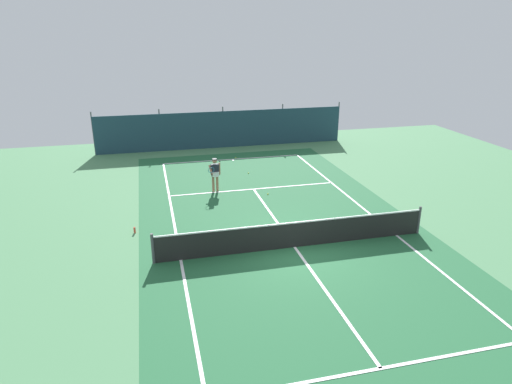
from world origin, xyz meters
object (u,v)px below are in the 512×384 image
object	(u,v)px
tennis_net	(295,234)
tennis_ball_midcourt	(236,158)
tennis_ball_near_player	(268,194)
tennis_ball_by_sideline	(248,173)
water_bottle	(135,230)
tennis_player	(215,173)
parked_car	(203,126)

from	to	relation	value
tennis_net	tennis_ball_midcourt	world-z (taller)	tennis_net
tennis_ball_near_player	tennis_ball_by_sideline	xyz separation A→B (m)	(-0.18, 3.41, 0.00)
tennis_net	water_bottle	world-z (taller)	tennis_net
tennis_ball_by_sideline	water_bottle	size ratio (longest dim) A/B	0.28
tennis_player	tennis_ball_by_sideline	xyz separation A→B (m)	(2.19, 2.36, -0.93)
tennis_player	parked_car	world-z (taller)	parked_car
tennis_ball_by_sideline	tennis_net	bearing A→B (deg)	-92.01
parked_car	water_bottle	xyz separation A→B (m)	(-4.73, -15.32, -0.72)
tennis_net	tennis_ball_by_sideline	size ratio (longest dim) A/B	153.33
tennis_ball_by_sideline	parked_car	bearing A→B (deg)	97.85
tennis_ball_midcourt	tennis_ball_by_sideline	size ratio (longest dim) A/B	1.00
tennis_ball_midcourt	parked_car	world-z (taller)	parked_car
water_bottle	tennis_ball_midcourt	bearing A→B (deg)	58.10
parked_car	tennis_player	bearing A→B (deg)	84.31
parked_car	water_bottle	world-z (taller)	parked_car
tennis_ball_near_player	parked_car	bearing A→B (deg)	96.52
tennis_player	water_bottle	xyz separation A→B (m)	(-3.78, -3.93, -0.84)
tennis_player	parked_car	size ratio (longest dim) A/B	0.39
tennis_ball_near_player	water_bottle	world-z (taller)	water_bottle
tennis_player	tennis_ball_by_sideline	bearing A→B (deg)	-138.76
tennis_net	tennis_ball_by_sideline	world-z (taller)	tennis_net
tennis_ball_midcourt	tennis_net	bearing A→B (deg)	-91.16
tennis_ball_near_player	tennis_player	bearing A→B (deg)	156.08
tennis_net	tennis_ball_near_player	size ratio (longest dim) A/B	153.33
tennis_ball_near_player	tennis_net	bearing A→B (deg)	-95.07
tennis_player	tennis_ball_near_player	world-z (taller)	tennis_player
tennis_net	parked_car	world-z (taller)	parked_car
tennis_ball_midcourt	water_bottle	world-z (taller)	water_bottle
tennis_player	tennis_ball_by_sideline	size ratio (longest dim) A/B	24.85
tennis_player	tennis_ball_midcourt	size ratio (longest dim) A/B	24.85
tennis_net	tennis_ball_midcourt	bearing A→B (deg)	88.84
water_bottle	tennis_net	bearing A→B (deg)	-24.94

